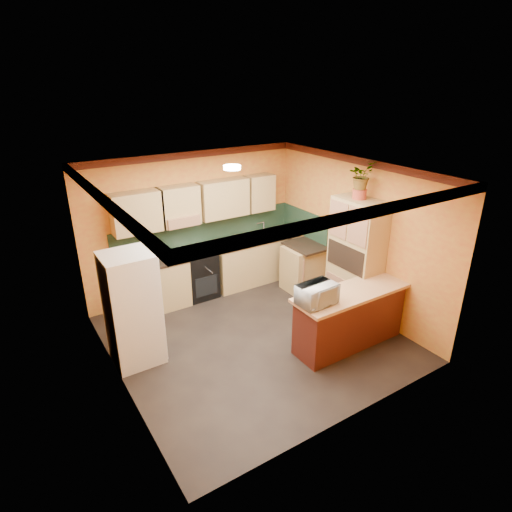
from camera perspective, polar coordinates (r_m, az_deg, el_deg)
The scene contains 15 objects.
room_shell at distance 6.37m, azimuth -1.51°, elevation 6.22°, with size 4.24×4.24×2.72m.
base_cabinets_back at distance 8.43m, azimuth -3.74°, elevation -1.50°, with size 3.65×0.60×0.88m, color tan.
countertop_back at distance 8.25m, azimuth -3.82°, elevation 1.41°, with size 3.65×0.62×0.04m, color black.
stove at distance 8.17m, azimuth -7.58°, elevation -2.38°, with size 0.58×0.58×0.91m, color black.
kettle at distance 7.95m, azimuth -6.97°, elevation 1.21°, with size 0.17×0.17×0.18m, color red, non-canonical shape.
sink at distance 8.61m, azimuth 0.69°, elevation 2.65°, with size 0.48×0.40×0.03m, color silver.
base_cabinets_right at distance 8.45m, azimuth 6.53°, elevation -1.55°, with size 0.60×0.80×0.88m, color tan.
countertop_right at distance 8.27m, azimuth 6.67°, elevation 1.35°, with size 0.62×0.80×0.04m, color black.
fridge at distance 6.39m, azimuth -16.19°, elevation -6.80°, with size 0.68×0.66×1.70m, color silver.
pantry at distance 7.40m, azimuth 13.10°, elevation -0.51°, with size 0.48×0.90×2.10m, color tan.
fern_pot at distance 7.07m, azimuth 13.63°, elevation 8.05°, with size 0.22×0.22×0.16m, color #A63C28.
fern at distance 7.00m, azimuth 13.86°, elevation 10.40°, with size 0.39×0.34×0.43m, color tan.
breakfast_bar at distance 6.84m, azimuth 12.33°, elevation -8.25°, with size 1.80×0.55×0.88m, color #481E10.
bar_top at distance 6.61m, azimuth 12.66°, elevation -4.80°, with size 1.90×0.65×0.05m, color tan.
microwave at distance 6.10m, azimuth 8.10°, elevation -5.06°, with size 0.54×0.37×0.30m, color silver.
Camera 1 is at (-3.13, -4.94, 3.92)m, focal length 30.00 mm.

